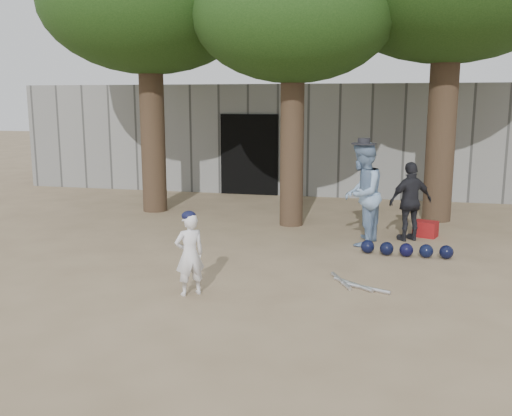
% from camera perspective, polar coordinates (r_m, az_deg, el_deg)
% --- Properties ---
extents(ground, '(70.00, 70.00, 0.00)m').
position_cam_1_polar(ground, '(8.20, -5.75, -7.63)').
color(ground, '#937C5E').
rests_on(ground, ground).
extents(boy_player, '(0.48, 0.46, 1.11)m').
position_cam_1_polar(boy_player, '(7.65, -6.66, -4.65)').
color(boy_player, white).
rests_on(boy_player, ground).
extents(spectator_blue, '(0.85, 1.01, 1.85)m').
position_cam_1_polar(spectator_blue, '(10.36, 10.56, 1.39)').
color(spectator_blue, '#7F9EC5').
rests_on(spectator_blue, ground).
extents(spectator_dark, '(0.92, 0.75, 1.47)m').
position_cam_1_polar(spectator_dark, '(10.89, 15.19, 0.63)').
color(spectator_dark, black).
rests_on(spectator_dark, ground).
extents(red_bag, '(0.50, 0.44, 0.30)m').
position_cam_1_polar(red_bag, '(11.39, 16.60, -2.02)').
color(red_bag, maroon).
rests_on(red_bag, ground).
extents(back_building, '(16.00, 5.24, 3.00)m').
position_cam_1_polar(back_building, '(17.90, 5.05, 7.27)').
color(back_building, gray).
rests_on(back_building, ground).
extents(helmet_row, '(1.51, 0.32, 0.23)m').
position_cam_1_polar(helmet_row, '(9.88, 14.79, -4.05)').
color(helmet_row, black).
rests_on(helmet_row, ground).
extents(bat_pile, '(0.88, 0.74, 0.06)m').
position_cam_1_polar(bat_pile, '(8.20, 9.69, -7.53)').
color(bat_pile, silver).
rests_on(bat_pile, ground).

